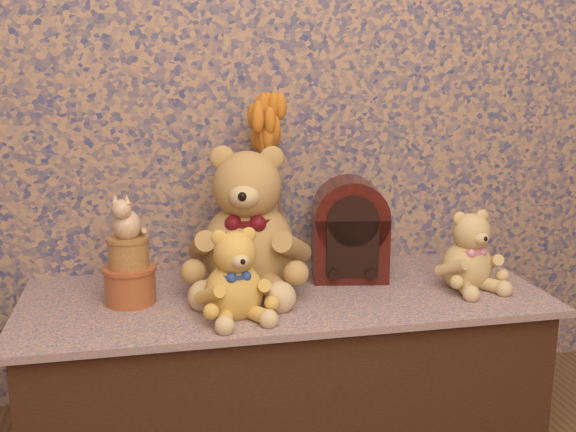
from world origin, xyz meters
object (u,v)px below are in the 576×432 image
teddy_large (248,213)px  teddy_medium (234,269)px  biscuit_tin_lower (130,285)px  cat_figurine (126,215)px  ceramic_vase (266,250)px  teddy_small (468,246)px  cathedral_radio (350,229)px

teddy_large → teddy_medium: 0.25m
biscuit_tin_lower → cat_figurine: size_ratio=1.10×
teddy_medium → ceramic_vase: size_ratio=1.45×
teddy_large → biscuit_tin_lower: size_ratio=3.25×
teddy_medium → teddy_small: 0.70m
cathedral_radio → biscuit_tin_lower: size_ratio=2.23×
biscuit_tin_lower → teddy_large: bearing=10.8°
teddy_large → cathedral_radio: teddy_large is taller
teddy_small → cat_figurine: 0.98m
cathedral_radio → cat_figurine: 0.67m
teddy_small → ceramic_vase: teddy_small is taller
teddy_small → cathedral_radio: size_ratio=0.81×
teddy_large → ceramic_vase: teddy_large is taller
teddy_medium → cat_figurine: bearing=140.3°
teddy_medium → biscuit_tin_lower: 0.32m
teddy_medium → teddy_small: (0.70, 0.09, -0.00)m
teddy_small → cathedral_radio: cathedral_radio is taller
teddy_small → biscuit_tin_lower: size_ratio=1.80×
teddy_medium → cathedral_radio: (0.39, 0.25, 0.03)m
cathedral_radio → ceramic_vase: cathedral_radio is taller
teddy_small → cat_figurine: (-0.97, 0.07, 0.12)m
teddy_medium → cathedral_radio: cathedral_radio is taller
teddy_medium → cat_figurine: size_ratio=2.03×
ceramic_vase → cathedral_radio: bearing=-9.9°
cathedral_radio → cat_figurine: size_ratio=2.46×
ceramic_vase → cat_figurine: 0.46m
cat_figurine → cathedral_radio: bearing=27.0°
teddy_large → teddy_small: teddy_large is taller
teddy_small → teddy_medium: bearing=176.8°
ceramic_vase → biscuit_tin_lower: bearing=-161.4°
biscuit_tin_lower → cat_figurine: 0.20m
biscuit_tin_lower → ceramic_vase: bearing=18.6°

